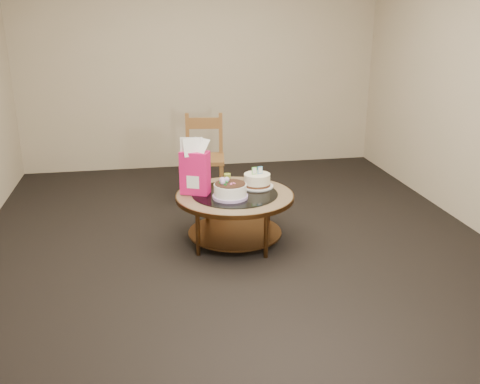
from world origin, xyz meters
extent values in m
plane|color=black|center=(0.00, 0.00, 0.00)|extent=(5.00, 5.00, 0.00)
cube|color=tan|center=(0.00, 2.50, 1.30)|extent=(4.50, 0.02, 2.60)
cube|color=tan|center=(0.00, -2.50, 1.30)|extent=(4.50, 0.02, 2.60)
cylinder|color=#553418|center=(0.35, 0.20, 0.21)|extent=(0.04, 0.04, 0.42)
cylinder|color=#553418|center=(-0.20, 0.35, 0.21)|extent=(0.04, 0.04, 0.42)
cylinder|color=#553418|center=(-0.35, -0.20, 0.21)|extent=(0.04, 0.04, 0.42)
cylinder|color=#553418|center=(0.20, -0.35, 0.21)|extent=(0.04, 0.04, 0.42)
cylinder|color=#553418|center=(0.00, 0.00, 0.10)|extent=(0.82, 0.82, 0.02)
cylinder|color=#553418|center=(0.00, 0.00, 0.43)|extent=(1.02, 1.02, 0.04)
cylinder|color=#886B4B|center=(0.00, 0.00, 0.45)|extent=(1.00, 1.00, 0.01)
cylinder|color=black|center=(0.00, 0.00, 0.45)|extent=(0.74, 0.74, 0.01)
cylinder|color=#B290CC|center=(-0.06, -0.10, 0.47)|extent=(0.30, 0.30, 0.02)
cylinder|color=white|center=(-0.06, -0.10, 0.52)|extent=(0.27, 0.27, 0.12)
cylinder|color=black|center=(-0.06, -0.10, 0.58)|extent=(0.26, 0.26, 0.01)
sphere|color=#B290CC|center=(-0.12, -0.07, 0.60)|extent=(0.05, 0.05, 0.05)
sphere|color=#B290CC|center=(-0.08, -0.04, 0.60)|extent=(0.05, 0.05, 0.05)
sphere|color=#B290CC|center=(-0.12, -0.11, 0.60)|extent=(0.04, 0.04, 0.04)
cone|color=#1F752C|center=(-0.08, -0.08, 0.59)|extent=(0.04, 0.04, 0.03)
cone|color=#1F752C|center=(-0.14, -0.09, 0.59)|extent=(0.04, 0.04, 0.03)
cone|color=#1F752C|center=(-0.06, -0.03, 0.59)|extent=(0.04, 0.03, 0.03)
cone|color=#1F752C|center=(-0.10, -0.14, 0.59)|extent=(0.04, 0.04, 0.03)
cylinder|color=silver|center=(0.23, 0.15, 0.46)|extent=(0.29, 0.29, 0.01)
cylinder|color=#432213|center=(0.23, 0.15, 0.48)|extent=(0.24, 0.24, 0.02)
cylinder|color=#F7EDCD|center=(0.23, 0.15, 0.53)|extent=(0.23, 0.23, 0.09)
cube|color=#5FC052|center=(0.20, 0.14, 0.61)|extent=(0.04, 0.02, 0.07)
cube|color=silver|center=(0.20, 0.14, 0.61)|extent=(0.03, 0.02, 0.05)
cube|color=#3D90CF|center=(0.25, 0.15, 0.61)|extent=(0.04, 0.02, 0.07)
cube|color=silver|center=(0.25, 0.15, 0.61)|extent=(0.03, 0.02, 0.05)
cube|color=#D3135B|center=(-0.33, 0.06, 0.64)|extent=(0.27, 0.22, 0.37)
cube|color=silver|center=(-0.33, 0.06, 0.58)|extent=(0.15, 0.17, 0.11)
cube|color=tan|center=(-0.02, 0.31, 0.46)|extent=(0.12, 0.12, 0.01)
cylinder|color=#BB923A|center=(-0.02, 0.31, 0.47)|extent=(0.12, 0.12, 0.01)
cylinder|color=olive|center=(-0.02, 0.31, 0.51)|extent=(0.06, 0.06, 0.06)
cylinder|color=black|center=(-0.02, 0.31, 0.55)|extent=(0.00, 0.00, 0.01)
cube|color=brown|center=(-0.13, 1.18, 0.45)|extent=(0.47, 0.47, 0.04)
cube|color=brown|center=(-0.33, 1.03, 0.22)|extent=(0.04, 0.04, 0.45)
cube|color=brown|center=(0.03, 0.98, 0.22)|extent=(0.04, 0.04, 0.45)
cube|color=brown|center=(-0.28, 1.38, 0.22)|extent=(0.04, 0.04, 0.45)
cube|color=brown|center=(0.07, 1.33, 0.22)|extent=(0.04, 0.04, 0.45)
cube|color=brown|center=(-0.28, 1.38, 0.68)|extent=(0.04, 0.04, 0.46)
cube|color=brown|center=(0.07, 1.33, 0.68)|extent=(0.04, 0.04, 0.46)
cube|color=brown|center=(-0.10, 1.36, 0.80)|extent=(0.36, 0.08, 0.12)
camera|label=1|loc=(-0.73, -4.27, 1.97)|focal=40.00mm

